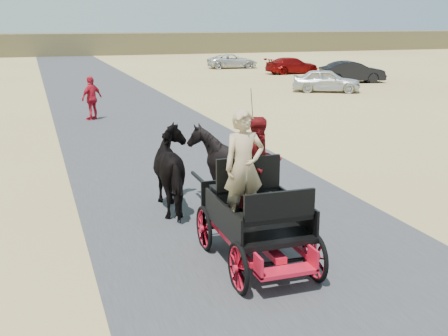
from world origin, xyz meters
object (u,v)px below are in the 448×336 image
object	(u,v)px
pedestrian	(92,98)
car_d	(232,61)
horse_right	(227,166)
car_b	(352,72)
carriage	(256,242)
horse_left	(177,170)
car_a	(326,80)
car_c	(292,66)

from	to	relation	value
pedestrian	car_d	distance (m)	25.57
horse_right	car_b	world-z (taller)	horse_right
horse_right	car_d	xyz separation A→B (m)	(12.06, 33.36, -0.28)
carriage	horse_left	xyz separation A→B (m)	(-0.55, 3.00, 0.49)
carriage	pedestrian	distance (m)	14.77
carriage	car_a	size ratio (longest dim) A/B	0.65
car_b	car_d	xyz separation A→B (m)	(-3.48, 12.84, -0.10)
pedestrian	car_d	size ratio (longest dim) A/B	0.42
car_b	horse_right	bearing A→B (deg)	154.44
car_b	car_c	distance (m)	6.88
car_d	car_c	bearing A→B (deg)	-153.00
horse_right	horse_left	bearing A→B (deg)	0.00
horse_right	car_d	distance (m)	35.47
car_b	car_c	size ratio (longest dim) A/B	1.00
car_d	pedestrian	bearing A→B (deg)	151.74
horse_left	horse_right	distance (m)	1.10
horse_right	car_b	xyz separation A→B (m)	(15.54, 20.52, -0.18)
horse_right	pedestrian	size ratio (longest dim) A/B	0.98
carriage	car_c	world-z (taller)	car_c
carriage	horse_left	world-z (taller)	horse_left
horse_right	car_d	world-z (taller)	horse_right
carriage	car_d	distance (m)	38.48
horse_left	horse_right	size ratio (longest dim) A/B	1.18
car_d	carriage	bearing A→B (deg)	164.86
car_b	car_d	size ratio (longest dim) A/B	0.99
car_b	horse_left	bearing A→B (deg)	152.53
horse_right	car_d	bearing A→B (deg)	-109.87
car_c	car_d	xyz separation A→B (m)	(-2.56, 6.02, -0.02)
car_c	car_d	world-z (taller)	car_c
horse_right	car_b	distance (m)	25.74
pedestrian	car_a	size ratio (longest dim) A/B	0.47
car_c	horse_right	bearing A→B (deg)	146.49
pedestrian	car_b	world-z (taller)	pedestrian
carriage	pedestrian	size ratio (longest dim) A/B	1.39
horse_left	car_a	xyz separation A→B (m)	(12.71, 16.73, -0.22)
car_a	car_d	size ratio (longest dim) A/B	0.90
car_a	carriage	bearing A→B (deg)	176.09
horse_left	car_c	size ratio (longest dim) A/B	0.49
car_c	car_d	bearing A→B (deg)	17.64
horse_left	car_d	xyz separation A→B (m)	(13.16, 33.36, -0.28)
pedestrian	car_a	world-z (taller)	pedestrian
car_a	car_c	xyz separation A→B (m)	(3.01, 10.61, -0.04)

